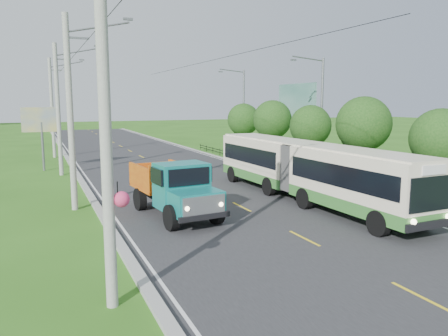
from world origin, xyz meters
TOP-DOWN VIEW (x-y plane):
  - ground at (0.00, 0.00)m, footprint 240.00×240.00m
  - road at (0.00, 20.00)m, footprint 14.00×120.00m
  - curb_left at (-7.20, 20.00)m, footprint 0.40×120.00m
  - curb_right at (7.15, 20.00)m, footprint 0.30×120.00m
  - edge_line_left at (-6.65, 20.00)m, footprint 0.12×120.00m
  - edge_line_right at (6.65, 20.00)m, footprint 0.12×120.00m
  - centre_dash at (0.00, 0.00)m, footprint 0.12×2.20m
  - railing_right at (8.00, 14.00)m, footprint 0.04×40.00m
  - pole_nearest at (-8.24, -3.00)m, footprint 3.51×0.44m
  - pole_near at (-8.26, 9.00)m, footprint 3.51×0.32m
  - pole_mid at (-8.26, 21.00)m, footprint 3.51×0.32m
  - pole_far at (-8.26, 33.00)m, footprint 3.51×0.32m
  - tree_second at (9.86, 2.14)m, footprint 3.18×3.26m
  - tree_third at (9.86, 8.14)m, footprint 3.60×3.62m
  - tree_fourth at (9.86, 14.14)m, footprint 3.24×3.31m
  - tree_fifth at (9.86, 20.14)m, footprint 3.48×3.52m
  - tree_back at (9.86, 26.14)m, footprint 3.30×3.36m
  - streetlight_mid at (10.64, 14.00)m, footprint 3.02×0.20m
  - streetlight_far at (10.64, 28.00)m, footprint 3.02×0.20m
  - planter_near at (8.60, 6.00)m, footprint 0.64×0.64m
  - planter_mid at (8.60, 14.00)m, footprint 0.64×0.64m
  - planter_far at (8.60, 22.00)m, footprint 0.64×0.64m
  - billboard_left at (-9.50, 24.00)m, footprint 3.00×0.20m
  - billboard_right at (12.30, 20.00)m, footprint 0.24×6.00m
  - bus at (4.08, 5.92)m, footprint 3.19×16.88m
  - dump_truck at (-3.85, 5.69)m, footprint 3.17×6.80m

SIDE VIEW (x-z plane):
  - ground at x=0.00m, z-range 0.00..0.00m
  - road at x=0.00m, z-range 0.00..0.02m
  - edge_line_left at x=-6.65m, z-range 0.02..0.02m
  - edge_line_right at x=6.65m, z-range 0.02..0.02m
  - centre_dash at x=0.00m, z-range 0.02..0.02m
  - curb_right at x=7.15m, z-range 0.00..0.10m
  - curb_left at x=-7.20m, z-range 0.00..0.15m
  - planter_near at x=8.60m, z-range -0.05..0.62m
  - planter_mid at x=8.60m, z-range -0.05..0.62m
  - planter_far at x=8.60m, z-range -0.05..0.62m
  - railing_right at x=8.00m, z-range 0.00..0.60m
  - dump_truck at x=-3.85m, z-range 0.18..2.95m
  - bus at x=4.08m, z-range 0.33..3.57m
  - tree_second at x=9.86m, z-range 0.87..6.17m
  - tree_fourth at x=9.86m, z-range 0.89..6.29m
  - tree_back at x=9.86m, z-range 0.90..6.40m
  - tree_fifth at x=9.86m, z-range 0.95..6.75m
  - billboard_left at x=-9.50m, z-range 1.27..6.47m
  - tree_third at x=9.86m, z-range 0.99..6.99m
  - streetlight_mid at x=10.64m, z-range 0.37..9.44m
  - streetlight_far at x=10.64m, z-range 0.37..9.44m
  - pole_nearest at x=-8.24m, z-range -0.06..9.94m
  - pole_near at x=-8.26m, z-range 0.09..10.09m
  - pole_mid at x=-8.26m, z-range 0.09..10.09m
  - pole_far at x=-8.26m, z-range 0.09..10.09m
  - billboard_right at x=12.30m, z-range 1.69..8.99m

